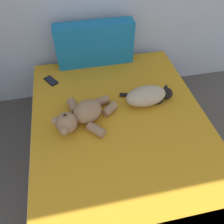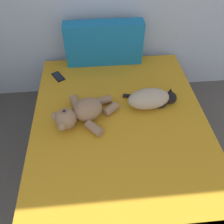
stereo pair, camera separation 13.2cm
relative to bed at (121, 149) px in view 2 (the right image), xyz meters
The scene contains 5 objects.
bed is the anchor object (origin of this frame).
patterned_cushion 1.01m from the bed, 94.39° to the left, with size 0.73×0.15×0.41m.
cat 0.48m from the bed, 43.41° to the left, with size 0.43×0.25×0.15m.
teddy_bear 0.45m from the bed, 153.33° to the left, with size 0.52×0.42×0.17m.
cell_phone 0.90m from the bed, 126.95° to the left, with size 0.14×0.16×0.01m.
Camera 2 is at (1.22, 2.02, 1.80)m, focal length 36.10 mm.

